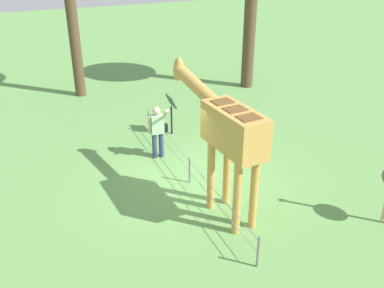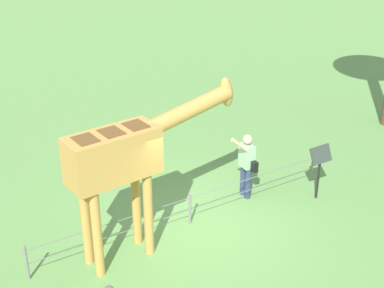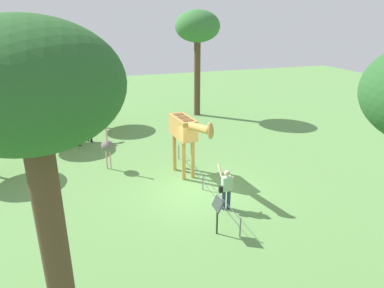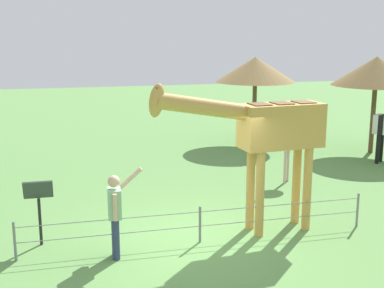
# 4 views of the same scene
# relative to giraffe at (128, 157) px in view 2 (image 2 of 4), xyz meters

# --- Properties ---
(ground_plane) EXTENTS (60.00, 60.00, 0.00)m
(ground_plane) POSITION_rel_giraffe_xyz_m (1.49, 0.12, -2.12)
(ground_plane) COLOR #60934C
(giraffe) EXTENTS (3.70, 0.85, 3.21)m
(giraffe) POSITION_rel_giraffe_xyz_m (0.00, 0.00, 0.00)
(giraffe) COLOR #C69347
(giraffe) RESTS_ON ground_plane
(visitor) EXTENTS (0.68, 0.59, 1.67)m
(visitor) POSITION_rel_giraffe_xyz_m (3.18, 0.55, -1.22)
(visitor) COLOR navy
(visitor) RESTS_ON ground_plane
(info_sign) EXTENTS (0.56, 0.21, 1.32)m
(info_sign) POSITION_rel_giraffe_xyz_m (4.56, -0.38, -1.18)
(info_sign) COLOR black
(info_sign) RESTS_ON ground_plane
(wire_fence) EXTENTS (7.05, 0.05, 0.75)m
(wire_fence) POSITION_rel_giraffe_xyz_m (1.49, 0.26, -1.72)
(wire_fence) COLOR slate
(wire_fence) RESTS_ON ground_plane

